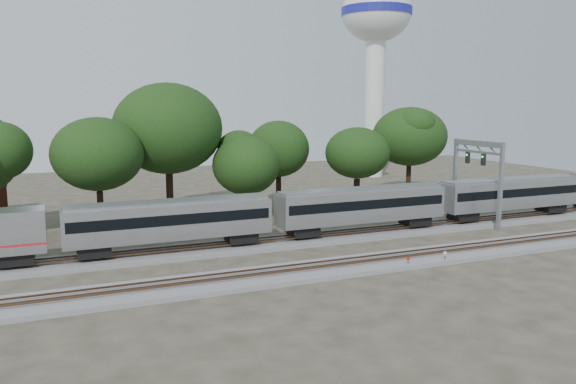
% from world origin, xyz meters
% --- Properties ---
extents(ground, '(160.00, 160.00, 0.00)m').
position_xyz_m(ground, '(0.00, 0.00, 0.00)').
color(ground, '#383328').
rests_on(ground, ground).
extents(track_far, '(160.00, 5.00, 0.73)m').
position_xyz_m(track_far, '(0.00, 6.00, 0.21)').
color(track_far, slate).
rests_on(track_far, ground).
extents(track_near, '(160.00, 5.00, 0.73)m').
position_xyz_m(track_near, '(0.00, -4.00, 0.21)').
color(track_near, slate).
rests_on(track_near, ground).
extents(train, '(97.05, 3.35, 4.95)m').
position_xyz_m(train, '(9.74, 6.00, 3.39)').
color(train, '#B9BCC1').
rests_on(train, ground).
extents(switch_stand_red, '(0.33, 0.06, 1.03)m').
position_xyz_m(switch_stand_red, '(7.20, -5.99, 0.65)').
color(switch_stand_red, '#512D19').
rests_on(switch_stand_red, ground).
extents(switch_stand_white, '(0.36, 0.07, 1.14)m').
position_xyz_m(switch_stand_white, '(10.98, -6.06, 0.73)').
color(switch_stand_white, '#512D19').
rests_on(switch_stand_white, ground).
extents(switch_lever, '(0.57, 0.45, 0.30)m').
position_xyz_m(switch_lever, '(8.00, -5.26, 0.15)').
color(switch_lever, '#512D19').
rests_on(switch_lever, ground).
extents(water_tower, '(13.15, 13.15, 36.39)m').
position_xyz_m(water_tower, '(37.01, 49.01, 26.96)').
color(water_tower, silver).
rests_on(water_tower, ground).
extents(signal_gantry, '(0.68, 8.02, 9.75)m').
position_xyz_m(signal_gantry, '(24.66, 6.00, 7.11)').
color(signal_gantry, gray).
rests_on(signal_gantry, ground).
extents(tree_2, '(8.78, 8.78, 12.38)m').
position_xyz_m(tree_2, '(-15.79, 17.59, 8.62)').
color(tree_2, black).
rests_on(tree_2, ground).
extents(tree_3, '(11.21, 11.21, 15.80)m').
position_xyz_m(tree_3, '(-7.59, 21.63, 11.02)').
color(tree_3, black).
rests_on(tree_3, ground).
extents(tree_4, '(6.79, 6.79, 9.58)m').
position_xyz_m(tree_4, '(0.89, 18.38, 6.66)').
color(tree_4, black).
rests_on(tree_4, ground).
extents(tree_5, '(8.08, 8.08, 11.40)m').
position_xyz_m(tree_5, '(7.69, 24.96, 7.93)').
color(tree_5, black).
rests_on(tree_5, ground).
extents(tree_6, '(7.64, 7.64, 10.77)m').
position_xyz_m(tree_6, '(16.77, 19.73, 7.50)').
color(tree_6, black).
rests_on(tree_6, ground).
extents(tree_7, '(9.28, 9.28, 13.09)m').
position_xyz_m(tree_7, '(28.57, 24.98, 9.12)').
color(tree_7, black).
rests_on(tree_7, ground).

